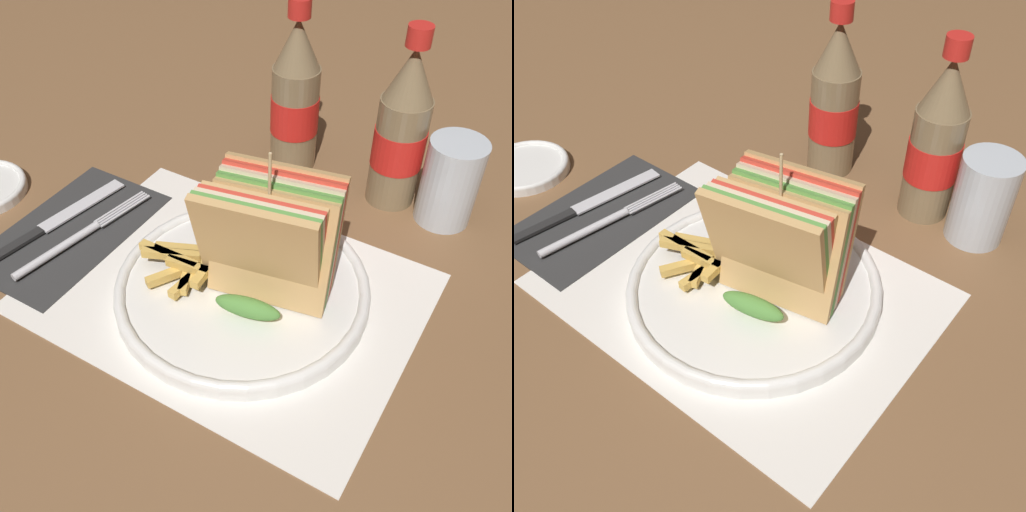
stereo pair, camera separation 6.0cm
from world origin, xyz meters
TOP-DOWN VIEW (x-y plane):
  - ground_plane at (0.00, 0.00)m, footprint 4.00×4.00m
  - placemat at (-0.02, 0.01)m, footprint 0.39×0.28m
  - plate_main at (0.00, 0.01)m, footprint 0.26×0.26m
  - club_sandwich at (0.02, 0.02)m, footprint 0.13×0.12m
  - fries_pile at (-0.06, -0.00)m, footprint 0.09×0.10m
  - ketchup_blob at (-0.03, 0.02)m, footprint 0.04×0.03m
  - napkin at (-0.22, -0.01)m, footprint 0.13×0.22m
  - fork at (-0.20, -0.02)m, footprint 0.04×0.19m
  - knife at (-0.24, -0.01)m, footprint 0.05×0.19m
  - coke_bottle_near at (-0.07, 0.25)m, footprint 0.06×0.06m
  - coke_bottle_far at (0.07, 0.24)m, footprint 0.06×0.06m
  - glass_near at (0.14, 0.24)m, footprint 0.06×0.06m

SIDE VIEW (x-z plane):
  - ground_plane at x=0.00m, z-range 0.00..0.00m
  - placemat at x=-0.02m, z-range 0.00..0.00m
  - napkin at x=-0.22m, z-range 0.00..0.00m
  - knife at x=-0.24m, z-range 0.00..0.01m
  - fork at x=-0.20m, z-range 0.00..0.01m
  - plate_main at x=0.00m, z-range 0.00..0.02m
  - ketchup_blob at x=-0.03m, z-range 0.02..0.03m
  - fries_pile at x=-0.06m, z-range 0.02..0.04m
  - glass_near at x=0.14m, z-range 0.00..0.10m
  - club_sandwich at x=0.02m, z-range 0.00..0.16m
  - coke_bottle_near at x=-0.07m, z-range -0.02..0.20m
  - coke_bottle_far at x=0.07m, z-range -0.02..0.20m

